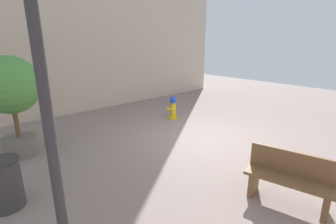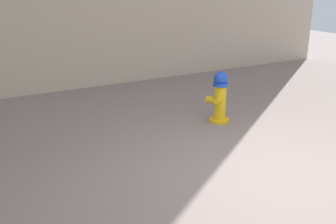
% 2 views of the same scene
% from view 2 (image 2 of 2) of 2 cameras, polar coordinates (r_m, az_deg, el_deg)
% --- Properties ---
extents(ground_plane, '(23.40, 23.40, 0.00)m').
position_cam_2_polar(ground_plane, '(4.98, 13.55, -9.56)').
color(ground_plane, gray).
extents(fire_hydrant, '(0.39, 0.39, 0.86)m').
position_cam_2_polar(fire_hydrant, '(6.68, 7.37, 2.14)').
color(fire_hydrant, gold).
rests_on(fire_hydrant, ground_plane).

